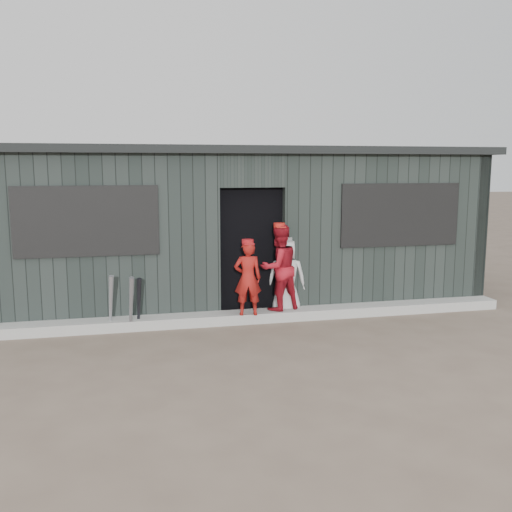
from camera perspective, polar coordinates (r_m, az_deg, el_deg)
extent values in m
plane|color=brown|center=(6.99, 3.36, -10.40)|extent=(80.00, 80.00, 0.00)
cube|color=#9B9C97|center=(8.65, -0.03, -6.04)|extent=(8.00, 0.36, 0.15)
cone|color=#96969E|center=(8.26, -14.33, -4.59)|extent=(0.13, 0.31, 0.84)
cone|color=gray|center=(8.13, -12.39, -4.77)|extent=(0.12, 0.31, 0.83)
cone|color=black|center=(8.28, -11.65, -4.69)|extent=(0.11, 0.25, 0.77)
imported|color=maroon|center=(8.32, -0.83, -2.24)|extent=(0.43, 0.31, 1.10)
imported|color=maroon|center=(8.62, 2.31, -1.15)|extent=(0.76, 0.67, 1.30)
imported|color=silver|center=(8.87, 3.07, -2.16)|extent=(0.68, 0.54, 1.21)
cube|color=black|center=(10.06, -2.17, 2.60)|extent=(7.60, 2.70, 2.20)
cube|color=#262E2B|center=(8.50, -15.43, 1.44)|extent=(3.50, 0.20, 2.50)
cube|color=#262D2A|center=(9.43, 13.03, 2.25)|extent=(3.50, 0.20, 2.50)
cube|color=#262E2B|center=(8.63, -0.45, 8.54)|extent=(1.00, 0.20, 0.50)
cube|color=#252C2A|center=(11.44, 17.43, 3.21)|extent=(0.20, 3.00, 2.50)
cube|color=#29312F|center=(11.43, -3.49, 3.60)|extent=(8.00, 0.20, 2.50)
cube|color=black|center=(10.00, -2.22, 10.36)|extent=(8.30, 3.30, 0.12)
cube|color=black|center=(8.35, -16.58, 3.34)|extent=(2.00, 0.04, 1.00)
cube|color=black|center=(9.36, 14.25, 4.01)|extent=(2.00, 0.04, 1.00)
cube|color=black|center=(9.00, -2.43, 2.80)|extent=(0.19, 0.19, 0.86)
cube|color=black|center=(9.07, -1.02, 2.54)|extent=(0.23, 0.20, 0.82)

